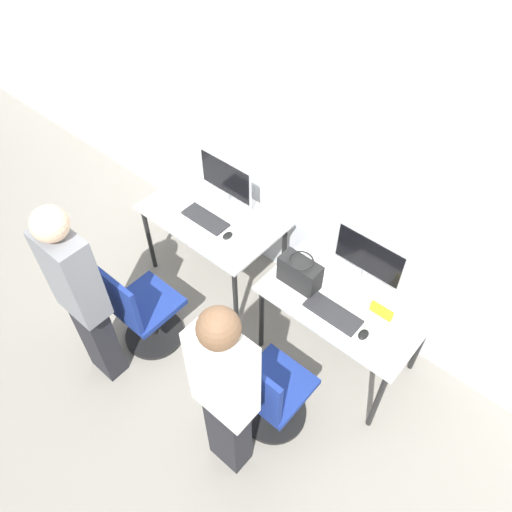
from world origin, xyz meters
TOP-DOWN VIEW (x-y plane):
  - ground_plane at (0.00, 0.00)m, footprint 20.00×20.00m
  - wall_back at (0.00, 0.83)m, footprint 12.00×0.05m
  - desk_left at (-0.64, 0.35)m, footprint 1.12×0.71m
  - monitor_left at (-0.64, 0.53)m, footprint 0.52×0.16m
  - keyboard_left at (-0.64, 0.27)m, footprint 0.40×0.16m
  - mouse_left at (-0.38, 0.25)m, footprint 0.06×0.09m
  - office_chair_left at (-0.59, -0.51)m, footprint 0.48×0.48m
  - person_left at (-0.64, -0.88)m, footprint 0.36×0.22m
  - desk_right at (0.64, 0.35)m, footprint 1.12×0.71m
  - monitor_right at (0.64, 0.55)m, footprint 0.52×0.16m
  - keyboard_right at (0.64, 0.18)m, footprint 0.40×0.16m
  - mouse_right at (0.89, 0.17)m, footprint 0.06×0.09m
  - office_chair_right at (0.58, -0.39)m, footprint 0.48×0.48m
  - person_right at (0.55, -0.76)m, footprint 0.36×0.22m
  - handbag at (0.31, 0.25)m, footprint 0.30×0.18m
  - placard_right at (0.89, 0.39)m, footprint 0.16×0.03m

SIDE VIEW (x-z plane):
  - ground_plane at x=0.00m, z-range 0.00..0.00m
  - office_chair_left at x=-0.59m, z-range -0.08..0.82m
  - office_chair_right at x=0.58m, z-range -0.08..0.82m
  - desk_left at x=-0.64m, z-range 0.29..1.04m
  - desk_right at x=0.64m, z-range 0.29..1.04m
  - keyboard_left at x=-0.64m, z-range 0.75..0.77m
  - keyboard_right at x=0.64m, z-range 0.75..0.77m
  - mouse_left at x=-0.38m, z-range 0.75..0.78m
  - mouse_right at x=0.89m, z-range 0.75..0.78m
  - placard_right at x=0.89m, z-range 0.75..0.83m
  - handbag at x=0.31m, z-range 0.74..0.99m
  - person_right at x=0.55m, z-range 0.08..1.74m
  - person_left at x=-0.64m, z-range 0.08..1.75m
  - monitor_left at x=-0.64m, z-range 0.78..1.21m
  - monitor_right at x=0.64m, z-range 0.78..1.21m
  - wall_back at x=0.00m, z-range 0.00..2.80m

